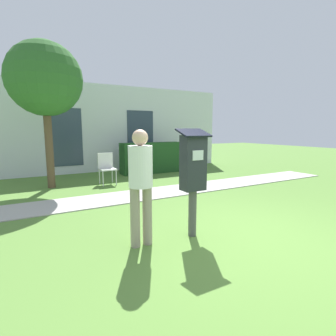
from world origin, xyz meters
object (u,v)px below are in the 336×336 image
(person_standing, at_px, (141,179))
(outdoor_chair_middle, at_px, (143,161))
(parking_meter, at_px, (193,169))
(outdoor_chair_left, at_px, (107,166))

(person_standing, height_order, outdoor_chair_middle, person_standing)
(parking_meter, distance_m, outdoor_chair_middle, 4.97)
(parking_meter, bearing_deg, outdoor_chair_middle, 74.77)
(parking_meter, relative_size, person_standing, 1.01)
(parking_meter, xyz_separation_m, outdoor_chair_left, (-0.04, 4.33, -0.49))
(parking_meter, xyz_separation_m, person_standing, (-0.80, 0.07, -0.09))
(parking_meter, xyz_separation_m, outdoor_chair_middle, (1.30, 4.77, -0.49))
(outdoor_chair_left, distance_m, outdoor_chair_middle, 1.40)
(person_standing, distance_m, outdoor_chair_left, 4.35)
(parking_meter, distance_m, person_standing, 0.80)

